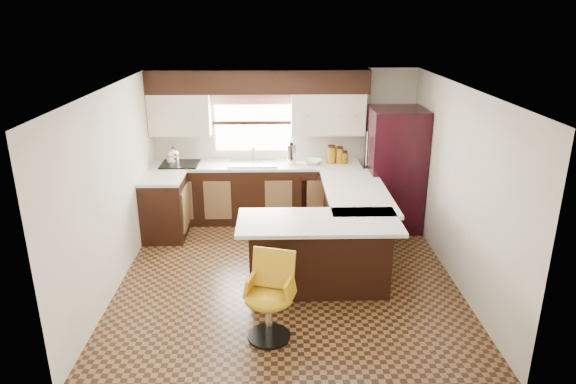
{
  "coord_description": "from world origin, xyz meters",
  "views": [
    {
      "loc": [
        -0.13,
        -5.91,
        3.22
      ],
      "look_at": [
        0.02,
        0.45,
        0.98
      ],
      "focal_mm": 32.0,
      "sensor_mm": 36.0,
      "label": 1
    }
  ],
  "objects_px": {
    "peninsula_return": "(319,255)",
    "refrigerator": "(395,170)",
    "bar_chair": "(269,299)",
    "peninsula_long": "(351,223)"
  },
  "relations": [
    {
      "from": "refrigerator",
      "to": "bar_chair",
      "type": "relative_size",
      "value": 2.04
    },
    {
      "from": "refrigerator",
      "to": "bar_chair",
      "type": "xyz_separation_m",
      "value": [
        -1.9,
        -2.9,
        -0.48
      ]
    },
    {
      "from": "peninsula_long",
      "to": "peninsula_return",
      "type": "relative_size",
      "value": 1.18
    },
    {
      "from": "peninsula_return",
      "to": "bar_chair",
      "type": "height_order",
      "value": "bar_chair"
    },
    {
      "from": "peninsula_long",
      "to": "bar_chair",
      "type": "distance_m",
      "value": 2.27
    },
    {
      "from": "refrigerator",
      "to": "peninsula_long",
      "type": "bearing_deg",
      "value": -129.79
    },
    {
      "from": "peninsula_return",
      "to": "refrigerator",
      "type": "height_order",
      "value": "refrigerator"
    },
    {
      "from": "peninsula_return",
      "to": "refrigerator",
      "type": "bearing_deg",
      "value": 55.69
    },
    {
      "from": "bar_chair",
      "to": "peninsula_long",
      "type": "bearing_deg",
      "value": 76.86
    },
    {
      "from": "peninsula_return",
      "to": "bar_chair",
      "type": "distance_m",
      "value": 1.16
    }
  ]
}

